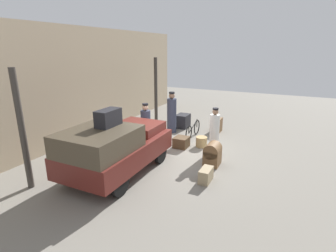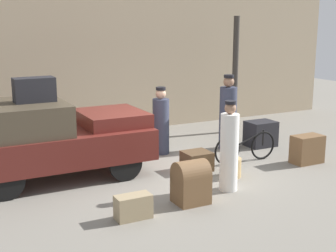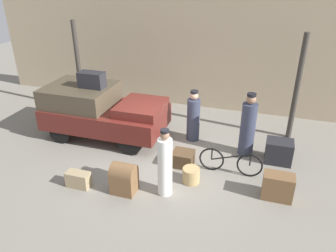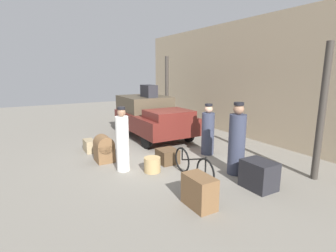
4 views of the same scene
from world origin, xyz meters
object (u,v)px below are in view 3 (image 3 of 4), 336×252
Objects in this scene: suitcase_tan_flat at (78,179)px; trunk_barrel_dark at (124,178)px; wicker_basket at (191,175)px; truck at (101,110)px; suitcase_black_upright at (278,187)px; bicycle at (230,162)px; porter_standing_middle at (165,165)px; trunk_on_truck_roof at (92,80)px; porter_carrying_trunk at (248,127)px; trunk_large_brown at (279,151)px; porter_lifting_near_truck at (193,118)px; suitcase_small_leather at (183,158)px.

trunk_barrel_dark is at bearing 7.71° from suitcase_tan_flat.
truck is at bearing 153.87° from wicker_basket.
wicker_basket is at bearing 179.82° from suitcase_black_upright.
porter_standing_middle is (-1.35, -1.29, 0.44)m from bicycle.
trunk_on_truck_roof is (-0.21, 0.00, 0.94)m from truck.
trunk_large_brown is at bearing -10.73° from porter_carrying_trunk.
porter_carrying_trunk is 4.71m from suitcase_tan_flat.
truck is 2.85m from porter_lifting_near_truck.
porter_standing_middle is (2.80, -2.22, -0.09)m from truck.
bicycle reaches higher than suitcase_black_upright.
suitcase_tan_flat is 0.81× the size of trunk_large_brown.
porter_lifting_near_truck is 2.76× the size of suitcase_tan_flat.
porter_standing_middle reaches higher than trunk_large_brown.
trunk_large_brown is 0.93× the size of trunk_on_truck_roof.
porter_carrying_trunk is 3.17× the size of suitcase_tan_flat.
truck is at bearing 167.32° from bicycle.
porter_standing_middle is at bearing -127.92° from wicker_basket.
porter_standing_middle is 2.38× the size of trunk_large_brown.
wicker_basket is 0.27× the size of porter_lifting_near_truck.
trunk_large_brown is at bearing -12.30° from porter_lifting_near_truck.
suitcase_small_leather is 3.61m from trunk_on_truck_roof.
trunk_barrel_dark is (-0.94, -3.03, -0.34)m from porter_lifting_near_truck.
porter_standing_middle is (-0.48, -0.62, 0.59)m from wicker_basket.
suitcase_black_upright is (2.44, -0.68, 0.11)m from suitcase_small_leather.
porter_standing_middle reaches higher than porter_lifting_near_truck.
bicycle is 2.06m from porter_lifting_near_truck.
bicycle is 4.69m from trunk_on_truck_roof.
trunk_barrel_dark reaches higher than suitcase_tan_flat.
trunk_on_truck_roof is at bearing 167.92° from bicycle.
suitcase_small_leather is at bearing 86.07° from porter_standing_middle.
suitcase_small_leather is 2.54m from suitcase_black_upright.
wicker_basket is 1.67m from trunk_barrel_dark.
truck is 6.55× the size of suitcase_small_leather.
porter_carrying_trunk is at bearing 169.27° from trunk_large_brown.
porter_lifting_near_truck is 2.80m from porter_standing_middle.
suitcase_small_leather is (0.10, -1.51, -0.52)m from porter_lifting_near_truck.
trunk_on_truck_roof is at bearing 109.28° from suitcase_tan_flat.
trunk_barrel_dark is at bearing -52.92° from truck.
trunk_on_truck_roof reaches higher than suitcase_tan_flat.
suitcase_small_leather is (0.09, 1.29, -0.58)m from porter_standing_middle.
truck is 3.10m from suitcase_small_leather.
bicycle is at bearing -12.08° from trunk_on_truck_roof.
porter_lifting_near_truck is at bearing 167.70° from trunk_large_brown.
trunk_large_brown is (4.62, 2.63, 0.12)m from suitcase_tan_flat.
truck is 4.78× the size of trunk_barrel_dark.
suitcase_black_upright reaches higher than suitcase_tan_flat.
suitcase_tan_flat is (-3.44, -1.68, -0.14)m from bicycle.
truck reaches higher than suitcase_black_upright.
porter_standing_middle reaches higher than truck.
porter_lifting_near_truck is (-0.49, 2.18, 0.53)m from wicker_basket.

